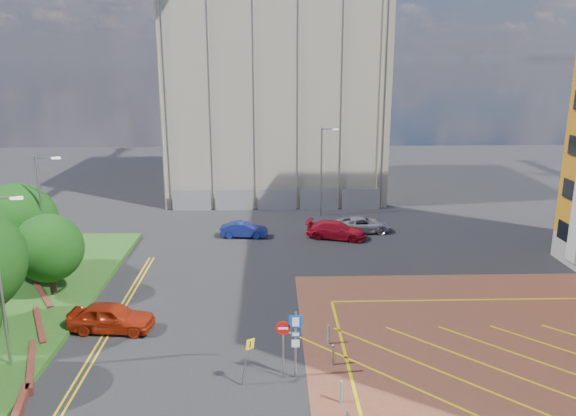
{
  "coord_description": "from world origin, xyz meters",
  "views": [
    {
      "loc": [
        -0.53,
        -21.36,
        13.83
      ],
      "look_at": [
        0.29,
        5.08,
        6.8
      ],
      "focal_mm": 35.0,
      "sensor_mm": 36.0,
      "label": 1
    }
  ],
  "objects_px": {
    "lamp_left_near": "(0,275)",
    "car_red_left": "(111,317)",
    "sign_cluster": "(291,338)",
    "car_silver_back": "(362,225)",
    "tree_d": "(18,223)",
    "car_blue_back": "(244,230)",
    "warning_sign": "(247,356)",
    "car_red_back": "(336,230)",
    "lamp_left_far": "(43,215)",
    "lamp_back": "(322,168)",
    "tree_c": "(49,248)"
  },
  "relations": [
    {
      "from": "tree_c",
      "to": "lamp_back",
      "type": "xyz_separation_m",
      "value": [
        17.58,
        18.0,
        1.17
      ]
    },
    {
      "from": "car_red_left",
      "to": "car_blue_back",
      "type": "distance_m",
      "value": 17.03
    },
    {
      "from": "tree_c",
      "to": "tree_d",
      "type": "height_order",
      "value": "tree_d"
    },
    {
      "from": "car_red_left",
      "to": "lamp_left_far",
      "type": "bearing_deg",
      "value": 47.58
    },
    {
      "from": "tree_c",
      "to": "tree_d",
      "type": "relative_size",
      "value": 0.81
    },
    {
      "from": "tree_d",
      "to": "sign_cluster",
      "type": "xyz_separation_m",
      "value": [
        16.8,
        -12.02,
        -1.92
      ]
    },
    {
      "from": "tree_c",
      "to": "lamp_left_near",
      "type": "bearing_deg",
      "value": -82.31
    },
    {
      "from": "car_blue_back",
      "to": "car_red_back",
      "type": "height_order",
      "value": "car_red_back"
    },
    {
      "from": "sign_cluster",
      "to": "warning_sign",
      "type": "height_order",
      "value": "sign_cluster"
    },
    {
      "from": "lamp_back",
      "to": "tree_c",
      "type": "bearing_deg",
      "value": -134.32
    },
    {
      "from": "car_red_back",
      "to": "car_silver_back",
      "type": "distance_m",
      "value": 2.83
    },
    {
      "from": "warning_sign",
      "to": "car_red_left",
      "type": "distance_m",
      "value": 9.11
    },
    {
      "from": "lamp_left_far",
      "to": "car_blue_back",
      "type": "distance_m",
      "value": 15.71
    },
    {
      "from": "lamp_back",
      "to": "car_silver_back",
      "type": "xyz_separation_m",
      "value": [
        2.88,
        -5.28,
        -3.72
      ]
    },
    {
      "from": "tree_c",
      "to": "car_blue_back",
      "type": "bearing_deg",
      "value": 47.26
    },
    {
      "from": "lamp_back",
      "to": "car_red_left",
      "type": "bearing_deg",
      "value": -120.41
    },
    {
      "from": "tree_c",
      "to": "lamp_left_near",
      "type": "xyz_separation_m",
      "value": [
        1.08,
        -8.0,
        1.47
      ]
    },
    {
      "from": "tree_d",
      "to": "warning_sign",
      "type": "height_order",
      "value": "tree_d"
    },
    {
      "from": "car_red_left",
      "to": "car_red_back",
      "type": "height_order",
      "value": "car_red_left"
    },
    {
      "from": "lamp_back",
      "to": "car_blue_back",
      "type": "xyz_separation_m",
      "value": [
        -6.8,
        -6.33,
        -3.74
      ]
    },
    {
      "from": "tree_c",
      "to": "lamp_left_near",
      "type": "relative_size",
      "value": 0.61
    },
    {
      "from": "warning_sign",
      "to": "car_silver_back",
      "type": "height_order",
      "value": "warning_sign"
    },
    {
      "from": "car_silver_back",
      "to": "tree_d",
      "type": "bearing_deg",
      "value": 105.33
    },
    {
      "from": "tree_c",
      "to": "lamp_left_far",
      "type": "bearing_deg",
      "value": 114.71
    },
    {
      "from": "car_red_back",
      "to": "lamp_left_near",
      "type": "bearing_deg",
      "value": 155.7
    },
    {
      "from": "car_red_back",
      "to": "car_blue_back",
      "type": "bearing_deg",
      "value": 103.09
    },
    {
      "from": "car_blue_back",
      "to": "car_red_back",
      "type": "relative_size",
      "value": 0.79
    },
    {
      "from": "tree_d",
      "to": "sign_cluster",
      "type": "height_order",
      "value": "tree_d"
    },
    {
      "from": "lamp_back",
      "to": "car_blue_back",
      "type": "bearing_deg",
      "value": -137.03
    },
    {
      "from": "car_blue_back",
      "to": "car_red_left",
      "type": "bearing_deg",
      "value": 163.41
    },
    {
      "from": "lamp_left_near",
      "to": "car_silver_back",
      "type": "height_order",
      "value": "lamp_left_near"
    },
    {
      "from": "car_blue_back",
      "to": "car_red_back",
      "type": "distance_m",
      "value": 7.37
    },
    {
      "from": "sign_cluster",
      "to": "car_red_back",
      "type": "height_order",
      "value": "sign_cluster"
    },
    {
      "from": "tree_c",
      "to": "warning_sign",
      "type": "relative_size",
      "value": 2.18
    },
    {
      "from": "warning_sign",
      "to": "car_red_back",
      "type": "distance_m",
      "value": 21.6
    },
    {
      "from": "car_blue_back",
      "to": "car_silver_back",
      "type": "xyz_separation_m",
      "value": [
        9.67,
        1.05,
        0.03
      ]
    },
    {
      "from": "tree_c",
      "to": "car_red_back",
      "type": "xyz_separation_m",
      "value": [
        18.13,
        11.11,
        -2.5
      ]
    },
    {
      "from": "sign_cluster",
      "to": "car_red_left",
      "type": "xyz_separation_m",
      "value": [
        -9.24,
        4.83,
        -1.2
      ]
    },
    {
      "from": "tree_c",
      "to": "car_red_left",
      "type": "distance_m",
      "value": 6.65
    },
    {
      "from": "lamp_left_near",
      "to": "lamp_left_far",
      "type": "bearing_deg",
      "value": 101.31
    },
    {
      "from": "lamp_left_near",
      "to": "car_blue_back",
      "type": "height_order",
      "value": "lamp_left_near"
    },
    {
      "from": "car_red_back",
      "to": "warning_sign",
      "type": "bearing_deg",
      "value": -179.38
    },
    {
      "from": "sign_cluster",
      "to": "car_silver_back",
      "type": "relative_size",
      "value": 0.69
    },
    {
      "from": "tree_d",
      "to": "lamp_left_far",
      "type": "bearing_deg",
      "value": -25.68
    },
    {
      "from": "lamp_left_near",
      "to": "car_blue_back",
      "type": "distance_m",
      "value": 22.3
    },
    {
      "from": "car_red_left",
      "to": "car_red_back",
      "type": "bearing_deg",
      "value": -35.57
    },
    {
      "from": "lamp_back",
      "to": "sign_cluster",
      "type": "xyz_separation_m",
      "value": [
        -3.78,
        -27.02,
        -2.41
      ]
    },
    {
      "from": "warning_sign",
      "to": "car_silver_back",
      "type": "relative_size",
      "value": 0.49
    },
    {
      "from": "lamp_left_near",
      "to": "car_red_left",
      "type": "distance_m",
      "value": 6.47
    },
    {
      "from": "tree_d",
      "to": "car_blue_back",
      "type": "relative_size",
      "value": 1.63
    }
  ]
}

